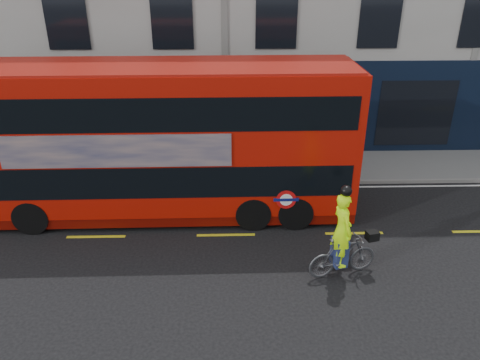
{
  "coord_description": "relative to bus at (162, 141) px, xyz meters",
  "views": [
    {
      "loc": [
        0.13,
        -10.8,
        7.84
      ],
      "look_at": [
        0.47,
        2.56,
        1.38
      ],
      "focal_mm": 35.0,
      "sensor_mm": 36.0,
      "label": 1
    }
  ],
  "objects": [
    {
      "name": "bus",
      "position": [
        0.0,
        0.0,
        0.0
      ],
      "size": [
        12.24,
        2.91,
        4.92
      ],
      "rotation": [
        0.0,
        0.0,
        0.01
      ],
      "color": "#B51207",
      "rests_on": "ground"
    },
    {
      "name": "ground",
      "position": [
        1.98,
        -3.09,
        -2.52
      ],
      "size": [
        120.0,
        120.0,
        0.0
      ],
      "primitive_type": "plane",
      "color": "black",
      "rests_on": "ground"
    },
    {
      "name": "road_edge_line",
      "position": [
        1.98,
        1.61,
        -2.52
      ],
      "size": [
        58.0,
        0.1,
        0.01
      ],
      "primitive_type": "cube",
      "color": "silver",
      "rests_on": "ground"
    },
    {
      "name": "kerb",
      "position": [
        1.98,
        1.91,
        -2.46
      ],
      "size": [
        60.0,
        0.12,
        0.13
      ],
      "primitive_type": "cube",
      "color": "gray",
      "rests_on": "ground"
    },
    {
      "name": "lane_dashes",
      "position": [
        1.98,
        -1.59,
        -2.52
      ],
      "size": [
        58.0,
        0.12,
        0.01
      ],
      "primitive_type": null,
      "color": "yellow",
      "rests_on": "ground"
    },
    {
      "name": "cyclist",
      "position": [
        5.07,
        -3.63,
        -1.61
      ],
      "size": [
        2.02,
        1.03,
        2.7
      ],
      "rotation": [
        0.0,
        0.0,
        0.26
      ],
      "color": "#4D4F52",
      "rests_on": "ground"
    },
    {
      "name": "pavement",
      "position": [
        1.98,
        3.41,
        -2.46
      ],
      "size": [
        60.0,
        3.0,
        0.12
      ],
      "primitive_type": "cube",
      "color": "slate",
      "rests_on": "ground"
    }
  ]
}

